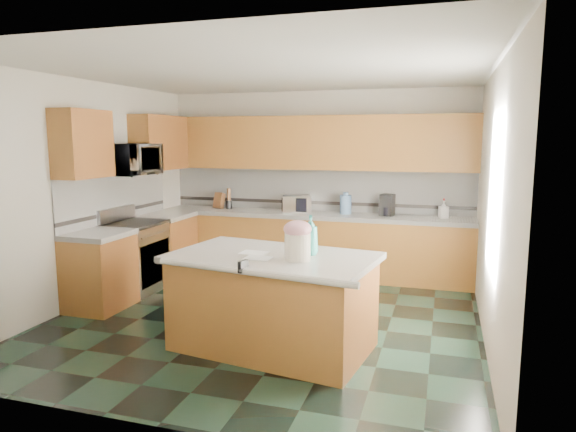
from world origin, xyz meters
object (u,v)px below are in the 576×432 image
(island_base, at_px, (273,304))
(coffee_maker, at_px, (387,205))
(soap_bottle_island, at_px, (311,235))
(treat_jar, at_px, (298,247))
(knife_block, at_px, (219,201))
(toaster_oven, at_px, (297,204))
(island_top, at_px, (273,258))

(island_base, height_order, coffee_maker, coffee_maker)
(island_base, xyz_separation_m, soap_bottle_island, (0.34, 0.10, 0.68))
(island_base, relative_size, treat_jar, 7.31)
(knife_block, relative_size, toaster_oven, 0.58)
(island_base, xyz_separation_m, treat_jar, (0.29, -0.14, 0.61))
(island_top, relative_size, toaster_oven, 4.50)
(island_base, distance_m, knife_block, 3.40)
(treat_jar, distance_m, soap_bottle_island, 0.25)
(knife_block, bearing_deg, coffee_maker, 10.80)
(treat_jar, xyz_separation_m, coffee_maker, (0.47, 2.97, 0.03))
(soap_bottle_island, xyz_separation_m, coffee_maker, (0.41, 2.73, -0.03))
(soap_bottle_island, bearing_deg, coffee_maker, 63.63)
(treat_jar, bearing_deg, toaster_oven, 91.71)
(island_top, height_order, treat_jar, treat_jar)
(coffee_maker, bearing_deg, island_base, -94.50)
(soap_bottle_island, height_order, coffee_maker, soap_bottle_island)
(island_top, distance_m, toaster_oven, 2.86)
(toaster_oven, bearing_deg, coffee_maker, -16.52)
(toaster_oven, height_order, coffee_maker, coffee_maker)
(island_base, bearing_deg, treat_jar, -18.27)
(island_top, bearing_deg, treat_jar, -18.27)
(island_top, height_order, coffee_maker, coffee_maker)
(soap_bottle_island, xyz_separation_m, knife_block, (-2.17, 2.70, -0.06))
(island_top, bearing_deg, coffee_maker, 83.54)
(toaster_oven, bearing_deg, island_base, -96.23)
(soap_bottle_island, height_order, toaster_oven, soap_bottle_island)
(island_top, bearing_deg, toaster_oven, 110.08)
(island_base, height_order, island_top, island_top)
(island_base, height_order, treat_jar, treat_jar)
(toaster_oven, xyz_separation_m, coffee_maker, (1.33, 0.03, 0.03))
(island_top, distance_m, treat_jar, 0.35)
(island_base, distance_m, soap_bottle_island, 0.76)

